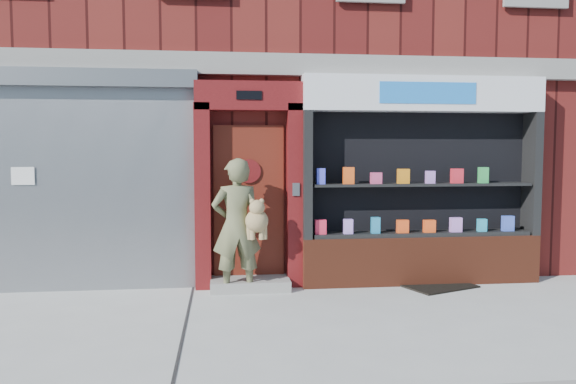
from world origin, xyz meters
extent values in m
plane|color=#9E9E99|center=(0.00, 0.00, 0.00)|extent=(80.00, 80.00, 0.00)
cube|color=#501412|center=(0.00, 6.00, 4.00)|extent=(12.00, 8.00, 8.00)
cube|color=gray|center=(0.00, 1.92, 3.15)|extent=(12.00, 0.16, 0.30)
cube|color=gray|center=(-3.00, 1.94, 1.40)|extent=(3.00, 0.10, 2.80)
cube|color=slate|center=(-3.00, 1.88, 2.92)|extent=(3.10, 0.30, 0.24)
cube|color=white|center=(-3.80, 1.88, 1.60)|extent=(0.30, 0.01, 0.24)
cube|color=#4B0D0E|center=(-1.40, 1.86, 1.30)|extent=(0.22, 0.28, 2.60)
cube|color=#4B0D0E|center=(-0.10, 1.86, 1.30)|extent=(0.22, 0.28, 2.60)
cube|color=#4B0D0E|center=(-0.75, 1.86, 2.70)|extent=(1.50, 0.28, 0.40)
cube|color=black|center=(-0.75, 1.71, 2.70)|extent=(0.35, 0.01, 0.12)
cube|color=#55190F|center=(-0.75, 1.97, 1.20)|extent=(1.00, 0.06, 2.20)
cylinder|color=black|center=(-0.75, 1.93, 1.65)|extent=(0.28, 0.02, 0.28)
cylinder|color=#4B0D0E|center=(-0.75, 1.92, 1.65)|extent=(0.34, 0.02, 0.34)
cube|color=gray|center=(-0.75, 1.70, 0.07)|extent=(1.10, 0.55, 0.15)
cube|color=slate|center=(-0.10, 1.71, 1.40)|extent=(0.10, 0.02, 0.18)
cube|color=maroon|center=(1.75, 1.80, 0.35)|extent=(3.50, 0.40, 0.70)
cube|color=black|center=(0.06, 1.80, 1.60)|extent=(0.12, 0.40, 1.80)
cube|color=black|center=(3.44, 1.80, 1.60)|extent=(0.12, 0.40, 1.80)
cube|color=black|center=(1.75, 1.99, 1.60)|extent=(3.30, 0.03, 1.80)
cube|color=black|center=(1.75, 1.80, 0.73)|extent=(3.20, 0.36, 0.06)
cube|color=black|center=(1.75, 1.80, 1.45)|extent=(3.20, 0.36, 0.04)
cube|color=white|center=(1.75, 1.80, 2.75)|extent=(3.50, 0.40, 0.50)
cube|color=blue|center=(1.75, 1.59, 2.75)|extent=(1.40, 0.01, 0.30)
cube|color=#E52846|center=(0.25, 1.72, 0.86)|extent=(0.16, 0.09, 0.21)
cube|color=#B789F7|center=(0.65, 1.72, 0.86)|extent=(0.13, 0.09, 0.21)
cube|color=teal|center=(1.05, 1.72, 0.88)|extent=(0.12, 0.09, 0.23)
cube|color=#FF501A|center=(1.45, 1.72, 0.85)|extent=(0.16, 0.09, 0.19)
cube|color=#FF511A|center=(1.85, 1.72, 0.85)|extent=(0.17, 0.09, 0.18)
cube|color=#BF7DE1|center=(2.25, 1.72, 0.86)|extent=(0.16, 0.09, 0.21)
cube|color=#269CC1|center=(2.65, 1.72, 0.85)|extent=(0.12, 0.09, 0.18)
cube|color=blue|center=(3.05, 1.72, 0.87)|extent=(0.16, 0.09, 0.22)
cube|color=#454BED|center=(0.25, 1.72, 1.58)|extent=(0.12, 0.09, 0.22)
cube|color=#F9591A|center=(0.65, 1.72, 1.59)|extent=(0.15, 0.09, 0.24)
cube|color=#D04574|center=(1.05, 1.72, 1.55)|extent=(0.15, 0.09, 0.16)
cube|color=orange|center=(1.45, 1.72, 1.58)|extent=(0.16, 0.09, 0.21)
cube|color=#B378D9|center=(1.85, 1.72, 1.56)|extent=(0.12, 0.09, 0.18)
cube|color=red|center=(2.25, 1.72, 1.58)|extent=(0.17, 0.09, 0.21)
cube|color=green|center=(2.65, 1.72, 1.59)|extent=(0.13, 0.09, 0.23)
imported|color=#636442|center=(-0.94, 1.53, 0.92)|extent=(0.72, 0.53, 1.84)
sphere|color=#977A4B|center=(-0.67, 1.44, 1.00)|extent=(0.31, 0.31, 0.31)
sphere|color=#977A4B|center=(-0.67, 1.39, 1.18)|extent=(0.21, 0.21, 0.21)
sphere|color=#977A4B|center=(-0.73, 1.39, 1.27)|extent=(0.07, 0.07, 0.07)
sphere|color=#977A4B|center=(-0.61, 1.39, 1.27)|extent=(0.07, 0.07, 0.07)
cylinder|color=#977A4B|center=(-0.77, 1.44, 0.84)|extent=(0.07, 0.07, 0.19)
cylinder|color=#977A4B|center=(-0.56, 1.44, 0.84)|extent=(0.07, 0.07, 0.19)
cylinder|color=#977A4B|center=(-0.73, 1.42, 0.84)|extent=(0.07, 0.07, 0.19)
cylinder|color=#977A4B|center=(-0.61, 1.42, 0.84)|extent=(0.07, 0.07, 0.19)
cube|color=black|center=(1.93, 1.55, 0.01)|extent=(1.15, 0.99, 0.02)
camera|label=1|loc=(-1.12, -6.05, 1.94)|focal=35.00mm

